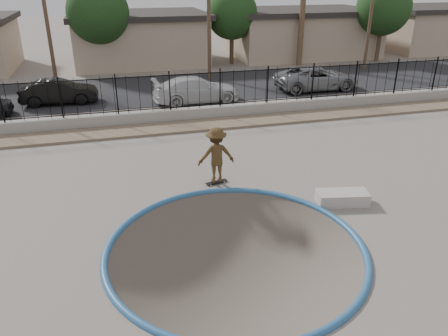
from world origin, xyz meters
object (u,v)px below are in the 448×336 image
Objects in this scene: car_d at (316,78)px; skateboard at (216,182)px; skater at (216,158)px; car_c at (196,90)px; concrete_ledge at (342,198)px; car_b at (59,92)px.

skateboard is at bearing 140.49° from car_d.
skater is 10.52m from car_c.
car_c reaches higher than skateboard.
car_d is at bearing -128.44° from skater.
skateboard is 0.16× the size of car_d.
car_b reaches higher than concrete_ledge.
skater is 13.43m from car_b.
skateboard is at bearing 145.40° from concrete_ledge.
car_d reaches higher than car_b.
skateboard is 14.63m from car_d.
car_b is at bearing 87.12° from car_d.
skater is 0.38× the size of car_d.
car_b is at bearing 74.32° from car_c.
car_c is (-2.08, 12.85, 0.54)m from concrete_ledge.
car_d is at bearing 37.09° from skateboard.
concrete_ledge is (3.53, -2.43, -0.78)m from skater.
car_c is at bearing 96.29° from car_d.
car_d is (9.26, 11.31, 0.70)m from skateboard.
concrete_ledge is (3.53, -2.43, 0.14)m from skateboard.
skateboard is 0.20× the size of car_b.
car_d is at bearing 67.36° from concrete_ledge.
skater is at bearing 140.49° from car_d.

